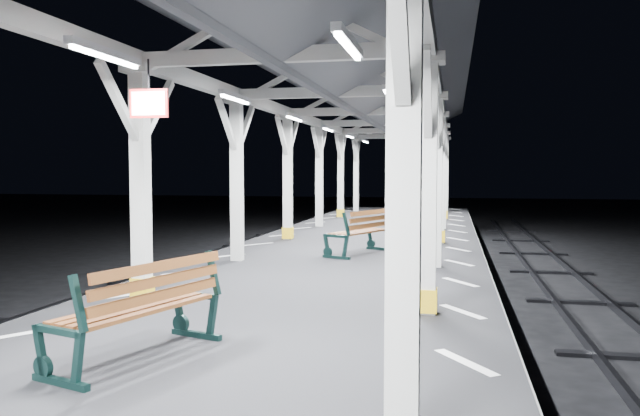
% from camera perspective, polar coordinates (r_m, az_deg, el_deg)
% --- Properties ---
extents(platform, '(6.00, 50.00, 1.00)m').
position_cam_1_polar(platform, '(6.90, -8.63, -16.49)').
color(platform, black).
rests_on(platform, ground).
extents(hazard_stripes_left, '(1.00, 48.00, 0.01)m').
position_cam_1_polar(hazard_stripes_left, '(7.93, -25.76, -10.36)').
color(hazard_stripes_left, silver).
rests_on(hazard_stripes_left, platform).
extents(hazard_stripes_right, '(1.00, 48.00, 0.01)m').
position_cam_1_polar(hazard_stripes_right, '(6.34, 13.15, -13.56)').
color(hazard_stripes_right, silver).
rests_on(hazard_stripes_right, platform).
extents(canopy, '(5.40, 49.00, 4.65)m').
position_cam_1_polar(canopy, '(6.70, -9.01, 18.19)').
color(canopy, beige).
rests_on(canopy, platform).
extents(bench_mid, '(1.18, 1.96, 1.00)m').
position_cam_1_polar(bench_mid, '(6.35, -15.78, -8.66)').
color(bench_mid, black).
rests_on(bench_mid, platform).
extents(bench_far, '(1.35, 1.96, 1.00)m').
position_cam_1_polar(bench_far, '(13.71, 3.96, -2.07)').
color(bench_far, black).
rests_on(bench_far, platform).
extents(bench_extra, '(0.80, 1.68, 0.88)m').
position_cam_1_polar(bench_extra, '(21.34, 7.69, -0.29)').
color(bench_extra, black).
rests_on(bench_extra, platform).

